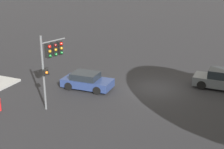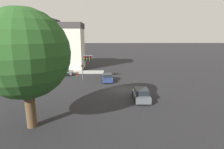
# 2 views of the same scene
# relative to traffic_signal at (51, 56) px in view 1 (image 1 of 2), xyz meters

# --- Properties ---
(ground_plane) EXTENTS (300.00, 300.00, 0.00)m
(ground_plane) POSITION_rel_traffic_signal_xyz_m (-5.24, -6.03, -3.51)
(ground_plane) COLOR black
(traffic_signal) EXTENTS (0.72, 2.15, 4.92)m
(traffic_signal) POSITION_rel_traffic_signal_xyz_m (0.00, 0.00, 0.00)
(traffic_signal) COLOR #515456
(traffic_signal) RESTS_ON ground_plane
(crossing_car_0) EXTENTS (3.89, 2.00, 1.26)m
(crossing_car_0) POSITION_rel_traffic_signal_xyz_m (-0.49, -3.71, -2.91)
(crossing_car_0) COLOR navy
(crossing_car_0) RESTS_ON ground_plane
(crossing_car_1) EXTENTS (3.85, 1.92, 1.50)m
(crossing_car_1) POSITION_rel_traffic_signal_xyz_m (-9.82, -7.94, -2.81)
(crossing_car_1) COLOR #4C5156
(crossing_car_1) RESTS_ON ground_plane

